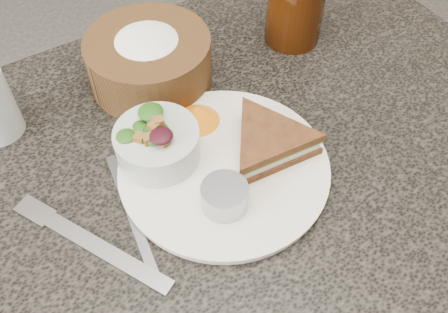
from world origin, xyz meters
TOP-DOWN VIEW (x-y plane):
  - dining_table at (0.00, 0.00)m, footprint 1.00×0.70m
  - dinner_plate at (0.01, -0.01)m, footprint 0.27×0.27m
  - sandwich at (0.07, -0.02)m, footprint 0.16×0.16m
  - salad_bowl at (-0.06, 0.05)m, footprint 0.14×0.14m
  - dressing_ramekin at (-0.02, -0.06)m, footprint 0.06×0.06m
  - orange_wedge at (0.02, 0.08)m, footprint 0.08×0.08m
  - fork at (-0.18, -0.03)m, footprint 0.11×0.19m
  - knife at (-0.12, -0.00)m, footprint 0.04×0.18m
  - bread_basket at (0.01, 0.20)m, footprint 0.22×0.22m

SIDE VIEW (x-z plane):
  - dining_table at x=0.00m, z-range 0.00..0.75m
  - knife at x=-0.12m, z-range 0.75..0.75m
  - fork at x=-0.18m, z-range 0.75..0.76m
  - dinner_plate at x=0.01m, z-range 0.75..0.76m
  - orange_wedge at x=0.02m, z-range 0.76..0.79m
  - dressing_ramekin at x=-0.02m, z-range 0.76..0.80m
  - sandwich at x=0.07m, z-range 0.76..0.80m
  - salad_bowl at x=-0.06m, z-range 0.76..0.82m
  - bread_basket at x=0.01m, z-range 0.75..0.85m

